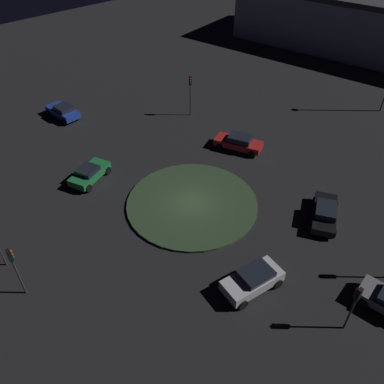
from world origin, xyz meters
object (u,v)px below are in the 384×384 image
Objects in this scene: car_green at (89,173)px; traffic_light_southwest at (190,88)px; traffic_light_north_near at (355,301)px; car_blue at (63,111)px; store_building at (355,19)px; car_silver at (253,280)px; car_black at (325,213)px; traffic_light_east_near at (14,263)px; car_red at (239,142)px.

traffic_light_southwest is (-14.45, -2.60, 2.45)m from car_green.
traffic_light_north_near is at bearing 18.85° from traffic_light_southwest.
store_building is (-43.50, 9.67, 3.13)m from car_blue.
car_silver is (-1.62, 17.22, 0.08)m from car_green.
car_silver is 0.12× the size of store_building.
car_blue is 0.99× the size of car_silver.
car_silver is 0.89× the size of car_black.
traffic_light_north_near is at bearing -102.81° from car_green.
traffic_light_southwest reaches higher than car_silver.
car_green is 14.88m from traffic_light_southwest.
traffic_light_east_near is (11.06, -9.74, 2.11)m from car_silver.
car_black is 9.66m from traffic_light_north_near.
car_red reaches higher than car_black.
car_red is 1.28× the size of traffic_light_north_near.
traffic_light_north_near is at bearing 117.63° from car_silver.
traffic_light_north_near is 27.77m from traffic_light_southwest.
store_building is at bearing -147.05° from car_silver.
car_blue reaches higher than car_red.
car_silver is at bearing 170.37° from car_blue.
car_silver is at bearing 9.37° from traffic_light_southwest.
car_blue is 1.12× the size of traffic_light_north_near.
traffic_light_southwest reaches higher than car_red.
traffic_light_east_near is (9.43, 7.48, 2.19)m from car_green.
car_green is 0.88× the size of car_black.
traffic_light_north_near is at bearing -52.47° from car_red.
store_building is at bearing -107.73° from car_blue.
traffic_light_east_near is at bearing -24.85° from traffic_light_southwest.
car_blue is at bearing 50.45° from car_green.
car_black is 41.39m from store_building.
car_silver is at bearing -27.04° from car_black.
traffic_light_southwest reaches higher than car_blue.
car_blue is at bearing 59.39° from traffic_light_east_near.
car_red is at bearing -124.98° from car_silver.
car_black is 1.08× the size of traffic_light_southwest.
car_green is at bearing 12.35° from traffic_light_north_near.
car_silver is at bearing -37.27° from traffic_light_east_near.
traffic_light_north_near reaches higher than car_silver.
car_blue is at bearing -88.48° from traffic_light_southwest.
store_building is at bearing -56.57° from traffic_light_north_near.
car_red is 14.41m from car_green.
car_red is at bearing 92.60° from store_building.
car_blue is 0.12× the size of store_building.
car_red is 1.13× the size of car_silver.
car_green is at bearing -37.52° from traffic_light_southwest.
car_red reaches higher than car_green.
store_building is at bearing 79.91° from car_red.
car_black is (2.59, 11.23, -0.05)m from car_red.
traffic_light_southwest is 32.93m from store_building.
car_blue reaches higher than car_green.
car_silver is 0.96× the size of traffic_light_southwest.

